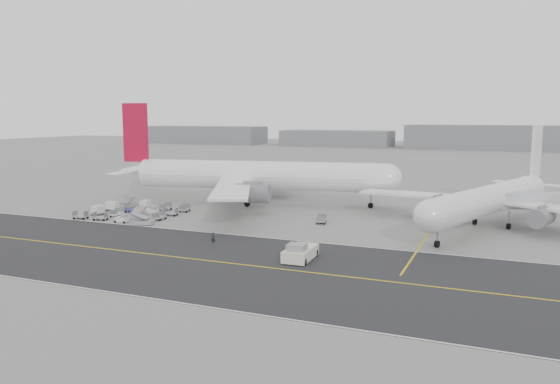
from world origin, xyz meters
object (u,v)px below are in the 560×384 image
at_px(airliner_b, 492,199).
at_px(pushback_tug, 300,253).
at_px(ground_crew_a, 213,238).
at_px(airliner_a, 253,175).
at_px(jet_bridge, 539,203).

height_order(airliner_b, pushback_tug, airliner_b).
bearing_deg(pushback_tug, ground_crew_a, 163.89).
bearing_deg(airliner_a, airliner_b, -108.28).
relative_size(airliner_a, pushback_tug, 7.19).
xyz_separation_m(airliner_b, jet_bridge, (7.54, 2.50, -0.62)).
bearing_deg(pushback_tug, airliner_b, 53.56).
bearing_deg(jet_bridge, airliner_b, 179.01).
height_order(airliner_a, airliner_b, airliner_a).
height_order(airliner_a, jet_bridge, airliner_a).
bearing_deg(airliner_b, airliner_a, -167.92).
bearing_deg(ground_crew_a, pushback_tug, -24.69).
bearing_deg(airliner_b, ground_crew_a, -122.80).
height_order(airliner_a, pushback_tug, airliner_a).
relative_size(airliner_a, jet_bridge, 3.79).
height_order(airliner_a, ground_crew_a, airliner_a).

